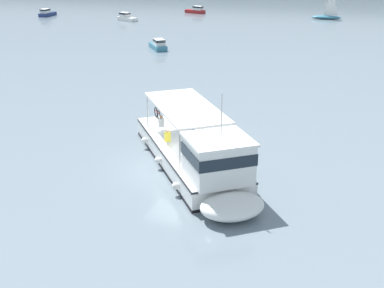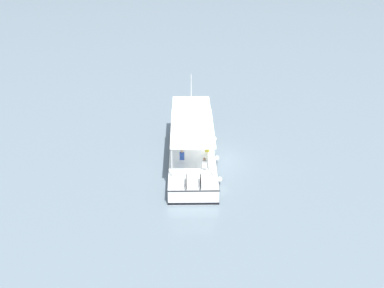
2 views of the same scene
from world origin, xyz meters
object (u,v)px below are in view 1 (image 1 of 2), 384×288
at_px(ferry_main, 198,158).
at_px(sailboat_near_port, 327,16).
at_px(motorboat_off_bow, 158,45).
at_px(motorboat_mid_channel, 196,10).
at_px(motorboat_far_left, 126,17).
at_px(motorboat_near_starboard, 47,13).

relative_size(ferry_main, sailboat_near_port, 2.24).
bearing_deg(motorboat_off_bow, sailboat_near_port, 62.33).
height_order(motorboat_mid_channel, motorboat_far_left, same).
bearing_deg(motorboat_mid_channel, motorboat_near_starboard, -153.50).
bearing_deg(motorboat_mid_channel, motorboat_far_left, -122.57).
distance_m(motorboat_far_left, motorboat_off_bow, 24.78).
relative_size(motorboat_mid_channel, motorboat_near_starboard, 1.06).
distance_m(motorboat_mid_channel, motorboat_far_left, 14.62).
xyz_separation_m(motorboat_far_left, motorboat_off_bow, (13.51, -20.77, 0.00)).
xyz_separation_m(motorboat_mid_channel, motorboat_off_bow, (5.64, -33.09, 0.00)).
height_order(motorboat_far_left, motorboat_off_bow, same).
relative_size(ferry_main, motorboat_off_bow, 3.30).
relative_size(ferry_main, motorboat_mid_channel, 3.16).
xyz_separation_m(motorboat_near_starboard, motorboat_off_bow, (28.66, -21.61, 0.00)).
bearing_deg(sailboat_near_port, motorboat_mid_channel, 177.83).
height_order(motorboat_near_starboard, sailboat_near_port, sailboat_near_port).
xyz_separation_m(ferry_main, motorboat_mid_channel, (-20.03, 64.49, -0.47)).
height_order(motorboat_mid_channel, motorboat_off_bow, same).
xyz_separation_m(motorboat_mid_channel, motorboat_near_starboard, (-23.02, -11.48, 0.00)).
height_order(ferry_main, motorboat_far_left, ferry_main).
bearing_deg(motorboat_near_starboard, sailboat_near_port, 13.13).
distance_m(motorboat_mid_channel, motorboat_off_bow, 33.57).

